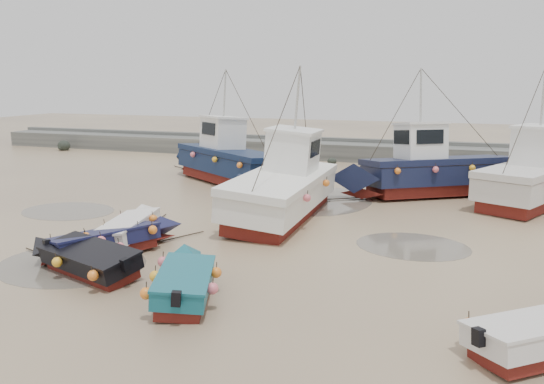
{
  "coord_description": "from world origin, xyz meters",
  "views": [
    {
      "loc": [
        6.89,
        -15.57,
        5.66
      ],
      "look_at": [
        0.33,
        3.44,
        1.4
      ],
      "focal_mm": 35.0,
      "sensor_mm": 36.0,
      "label": 1
    }
  ],
  "objects": [
    {
      "name": "cabin_boat_3",
      "position": [
        10.48,
        10.99,
        1.37
      ],
      "size": [
        5.77,
        8.89,
        6.22
      ],
      "rotation": [
        0.0,
        0.0,
        -0.48
      ],
      "color": "maroon",
      "rests_on": "ground"
    },
    {
      "name": "cabin_boat_0",
      "position": [
        -5.38,
        11.66,
        1.31
      ],
      "size": [
        9.81,
        7.28,
        6.22
      ],
      "rotation": [
        0.0,
        0.0,
        0.97
      ],
      "color": "maroon",
      "rests_on": "ground"
    },
    {
      "name": "puddle_b",
      "position": [
        5.76,
        2.69,
        0.0
      ],
      "size": [
        3.91,
        3.91,
        0.01
      ],
      "primitive_type": "cylinder",
      "color": "#625B4F",
      "rests_on": "ground"
    },
    {
      "name": "cabin_boat_1",
      "position": [
        0.2,
        5.52,
        1.3
      ],
      "size": [
        3.24,
        11.22,
        6.22
      ],
      "rotation": [
        0.0,
        0.0,
        0.0
      ],
      "color": "maroon",
      "rests_on": "ground"
    },
    {
      "name": "dinghy_0",
      "position": [
        -3.83,
        0.09,
        0.55
      ],
      "size": [
        2.22,
        5.83,
        1.43
      ],
      "rotation": [
        0.0,
        0.0,
        0.2
      ],
      "color": "maroon",
      "rests_on": "ground"
    },
    {
      "name": "cabin_boat_2",
      "position": [
        5.75,
        11.45,
        1.32
      ],
      "size": [
        9.7,
        6.82,
        6.22
      ],
      "rotation": [
        0.0,
        0.0,
        2.13
      ],
      "color": "maroon",
      "rests_on": "ground"
    },
    {
      "name": "puddle_a",
      "position": [
        -4.21,
        -2.7,
        0.0
      ],
      "size": [
        4.76,
        4.76,
        0.01
      ],
      "primitive_type": "cylinder",
      "color": "#625B4F",
      "rests_on": "ground"
    },
    {
      "name": "person",
      "position": [
        -1.85,
        5.39,
        0.0
      ],
      "size": [
        0.72,
        0.7,
        1.67
      ],
      "primitive_type": "imported",
      "rotation": [
        0.0,
        0.0,
        3.84
      ],
      "color": "#1C263C",
      "rests_on": "ground"
    },
    {
      "name": "dinghy_1",
      "position": [
        -3.55,
        -1.33,
        0.55
      ],
      "size": [
        3.45,
        5.38,
        1.43
      ],
      "rotation": [
        0.0,
        0.0,
        -0.49
      ],
      "color": "maroon",
      "rests_on": "ground"
    },
    {
      "name": "puddle_c",
      "position": [
        -9.02,
        2.92,
        0.0
      ],
      "size": [
        4.22,
        4.22,
        0.01
      ],
      "primitive_type": "cylinder",
      "color": "#625B4F",
      "rests_on": "ground"
    },
    {
      "name": "seawall",
      "position": [
        0.05,
        21.99,
        0.63
      ],
      "size": [
        60.0,
        4.92,
        1.5
      ],
      "color": "slate",
      "rests_on": "ground"
    },
    {
      "name": "ground",
      "position": [
        0.0,
        0.0,
        0.0
      ],
      "size": [
        120.0,
        120.0,
        0.0
      ],
      "primitive_type": "plane",
      "color": "tan",
      "rests_on": "ground"
    },
    {
      "name": "dinghy_4",
      "position": [
        -3.35,
        -3.1,
        0.55
      ],
      "size": [
        5.48,
        2.66,
        1.43
      ],
      "rotation": [
        0.0,
        0.0,
        1.25
      ],
      "color": "maroon",
      "rests_on": "ground"
    },
    {
      "name": "dinghy_2",
      "position": [
        0.37,
        -3.79,
        0.57
      ],
      "size": [
        2.46,
        4.92,
        1.43
      ],
      "rotation": [
        0.0,
        0.0,
        0.36
      ],
      "color": "maroon",
      "rests_on": "ground"
    },
    {
      "name": "puddle_d",
      "position": [
        0.87,
        8.63,
        0.0
      ],
      "size": [
        5.18,
        5.18,
        0.01
      ],
      "primitive_type": "cylinder",
      "color": "#625B4F",
      "rests_on": "ground"
    }
  ]
}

